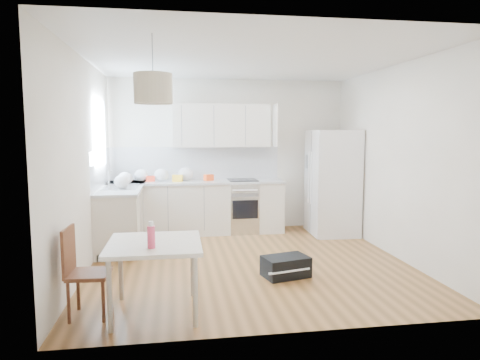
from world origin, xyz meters
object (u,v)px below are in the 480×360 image
(refrigerator, at_px, (333,182))
(dining_chair, at_px, (89,272))
(dining_table, at_px, (155,250))
(gym_bag, at_px, (286,266))

(refrigerator, distance_m, dining_chair, 4.59)
(dining_table, xyz_separation_m, gym_bag, (1.53, 0.83, -0.50))
(dining_table, relative_size, gym_bag, 1.67)
(refrigerator, distance_m, dining_table, 4.12)
(dining_table, height_order, dining_chair, dining_chair)
(refrigerator, bearing_deg, dining_chair, -138.40)
(dining_table, distance_m, gym_bag, 1.81)
(dining_chair, distance_m, gym_bag, 2.32)
(dining_table, bearing_deg, gym_bag, 28.86)
(refrigerator, relative_size, gym_bag, 3.32)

